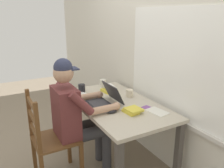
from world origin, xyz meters
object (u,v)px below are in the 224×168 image
desk (116,110)px  laptop (105,100)px  coffee_mug_white (130,93)px  book_stack_side (109,89)px  wooden_chair (50,139)px  coffee_mug_dark (82,88)px  book_stack_main (132,111)px  coffee_mug_spare (103,84)px  seated_person (76,113)px  computer_mouse (112,111)px  landscape_photo_print (148,108)px

desk → laptop: laptop is taller
desk → coffee_mug_white: coffee_mug_white is taller
book_stack_side → wooden_chair: bearing=-67.4°
desk → coffee_mug_dark: size_ratio=11.28×
coffee_mug_dark → book_stack_main: bearing=13.3°
coffee_mug_dark → coffee_mug_spare: bearing=96.8°
seated_person → coffee_mug_dark: (-0.51, 0.27, 0.07)m
desk → computer_mouse: (0.21, -0.17, 0.11)m
laptop → book_stack_side: laptop is taller
book_stack_side → landscape_photo_print: 0.66m
seated_person → landscape_photo_print: 0.74m
coffee_mug_spare → book_stack_main: bearing=-7.8°
laptop → coffee_mug_dark: size_ratio=2.72×
coffee_mug_white → laptop: bearing=-80.9°
landscape_photo_print → coffee_mug_dark: bearing=-164.6°
computer_mouse → book_stack_side: book_stack_side is taller
laptop → book_stack_main: bearing=21.3°
wooden_chair → book_stack_main: size_ratio=5.16×
seated_person → coffee_mug_dark: bearing=152.3°
book_stack_main → book_stack_side: 0.67m
laptop → landscape_photo_print: bearing=47.1°
coffee_mug_white → landscape_photo_print: bearing=-2.3°
coffee_mug_white → book_stack_main: coffee_mug_white is taller
laptop → book_stack_main: size_ratio=1.81×
desk → seated_person: 0.47m
landscape_photo_print → book_stack_main: bearing=-96.7°
book_stack_side → landscape_photo_print: size_ratio=1.43×
wooden_chair → coffee_mug_white: 1.01m
coffee_mug_spare → book_stack_side: size_ratio=0.62×
coffee_mug_dark → coffee_mug_spare: (-0.04, 0.31, 0.00)m
seated_person → computer_mouse: seated_person is taller
coffee_mug_dark → landscape_photo_print: bearing=26.7°
wooden_chair → laptop: bearing=92.0°
coffee_mug_spare → landscape_photo_print: size_ratio=0.89×
laptop → coffee_mug_white: bearing=99.1°
coffee_mug_spare → wooden_chair: bearing=-57.5°
desk → landscape_photo_print: size_ratio=10.59×
desk → book_stack_main: bearing=0.5°
laptop → computer_mouse: size_ratio=3.32×
wooden_chair → laptop: size_ratio=2.85×
desk → wooden_chair: size_ratio=1.46×
coffee_mug_dark → coffee_mug_spare: size_ratio=1.05×
seated_person → wooden_chair: seated_person is taller
laptop → coffee_mug_spare: bearing=154.8°
computer_mouse → seated_person: bearing=-126.6°
seated_person → coffee_mug_dark: 0.58m
laptop → coffee_mug_spare: (-0.53, 0.25, 0.00)m
laptop → landscape_photo_print: (0.32, 0.34, -0.05)m
desk → laptop: bearing=-100.3°
seated_person → computer_mouse: size_ratio=12.51×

